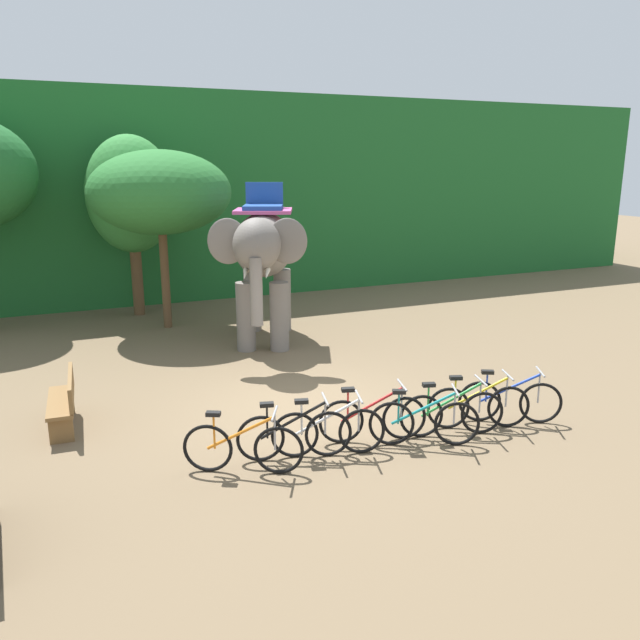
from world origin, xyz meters
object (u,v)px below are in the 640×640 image
(bike_red, at_px, (373,418))
(bike_green, at_px, (452,413))
(bike_teal, at_px, (424,422))
(bike_yellow, at_px, (478,406))
(bike_orange, at_px, (243,447))
(bike_black, at_px, (294,434))
(bike_white, at_px, (328,431))
(bike_blue, at_px, (510,400))
(tree_right, at_px, (131,195))
(elephant, at_px, (263,252))
(tree_left, at_px, (160,193))
(wooden_bench, at_px, (65,400))

(bike_red, bearing_deg, bike_green, -13.97)
(bike_teal, distance_m, bike_yellow, 1.19)
(bike_orange, distance_m, bike_black, 0.83)
(bike_white, xyz_separation_m, bike_teal, (1.49, -0.27, 0.00))
(bike_white, xyz_separation_m, bike_blue, (3.29, -0.08, 0.00))
(bike_teal, xyz_separation_m, bike_blue, (1.80, 0.19, 0.00))
(bike_green, relative_size, bike_blue, 1.08)
(tree_right, bearing_deg, bike_green, -72.00)
(elephant, bearing_deg, bike_black, -104.47)
(bike_teal, bearing_deg, tree_right, 104.79)
(tree_right, height_order, bike_orange, tree_right)
(tree_left, height_order, bike_teal, tree_left)
(bike_orange, bearing_deg, bike_red, 5.11)
(bike_red, distance_m, bike_yellow, 1.84)
(bike_white, height_order, bike_green, same)
(tree_right, relative_size, bike_green, 3.01)
(bike_teal, xyz_separation_m, wooden_bench, (-5.02, 2.92, 0.09))
(elephant, distance_m, wooden_bench, 5.97)
(bike_orange, bearing_deg, tree_left, 86.72)
(bike_orange, distance_m, bike_red, 2.16)
(bike_black, bearing_deg, bike_yellow, -2.86)
(tree_right, xyz_separation_m, bike_green, (3.40, -10.47, -2.98))
(tree_right, xyz_separation_m, elephant, (2.36, -4.27, -1.17))
(bike_blue, bearing_deg, bike_red, 174.03)
(wooden_bench, bearing_deg, bike_yellow, -23.63)
(bike_yellow, bearing_deg, bike_white, 178.65)
(wooden_bench, bearing_deg, tree_left, 65.41)
(bike_orange, bearing_deg, elephant, 68.81)
(bike_red, xyz_separation_m, bike_teal, (0.65, -0.44, 0.00))
(bike_teal, bearing_deg, bike_yellow, 10.11)
(tree_left, xyz_separation_m, bike_red, (1.66, -8.39, -3.12))
(bike_green, xyz_separation_m, bike_yellow, (0.57, 0.08, 0.00))
(tree_left, xyz_separation_m, bike_orange, (-0.49, -8.58, -3.12))
(bike_black, relative_size, bike_yellow, 1.03)
(tree_left, height_order, bike_black, tree_left)
(bike_white, relative_size, bike_yellow, 1.02)
(bike_green, distance_m, bike_yellow, 0.58)
(bike_black, bearing_deg, bike_blue, -2.70)
(tree_right, xyz_separation_m, bike_black, (0.82, -10.24, -2.98))
(bike_black, distance_m, wooden_bench, 3.97)
(bike_orange, distance_m, wooden_bench, 3.47)
(bike_teal, bearing_deg, wooden_bench, 149.82)
(tree_right, bearing_deg, bike_teal, -75.21)
(elephant, xyz_separation_m, bike_green, (1.04, -6.21, -1.82))
(elephant, distance_m, bike_teal, 6.61)
(bike_teal, distance_m, bike_green, 0.62)
(bike_orange, relative_size, bike_black, 0.92)
(tree_right, bearing_deg, wooden_bench, -106.08)
(tree_right, height_order, bike_blue, tree_right)
(elephant, bearing_deg, bike_blue, -69.97)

